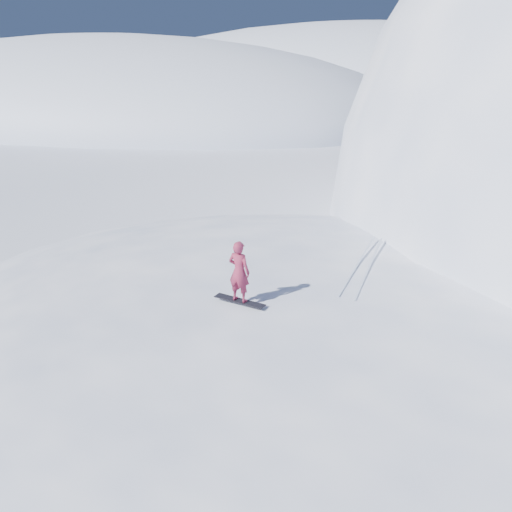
{
  "coord_description": "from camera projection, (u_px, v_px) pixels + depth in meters",
  "views": [
    {
      "loc": [
        4.08,
        -10.84,
        8.97
      ],
      "look_at": [
        -2.84,
        1.52,
        3.5
      ],
      "focal_mm": 35.0,
      "sensor_mm": 36.0,
      "label": 1
    }
  ],
  "objects": [
    {
      "name": "board_tracks",
      "position": [
        364.0,
        263.0,
        17.51
      ],
      "size": [
        1.27,
        5.97,
        0.04
      ],
      "color": "silver",
      "rests_on": "ground"
    },
    {
      "name": "near_ridge",
      "position": [
        384.0,
        365.0,
        15.9
      ],
      "size": [
        36.0,
        28.0,
        4.8
      ],
      "primitive_type": "ellipsoid",
      "color": "white",
      "rests_on": "ground"
    },
    {
      "name": "far_ridge_c",
      "position": [
        340.0,
        103.0,
        121.66
      ],
      "size": [
        140.0,
        90.0,
        36.0
      ],
      "primitive_type": "ellipsoid",
      "color": "white",
      "rests_on": "ground"
    },
    {
      "name": "far_ridge_a",
      "position": [
        98.0,
        114.0,
        94.65
      ],
      "size": [
        120.0,
        70.0,
        28.0
      ],
      "primitive_type": "ellipsoid",
      "color": "white",
      "rests_on": "ground"
    },
    {
      "name": "snowboarder",
      "position": [
        239.0,
        272.0,
        14.42
      ],
      "size": [
        0.68,
        0.45,
        1.86
      ],
      "primitive_type": "imported",
      "rotation": [
        0.0,
        0.0,
        3.13
      ],
      "color": "maroon",
      "rests_on": "snowboard"
    },
    {
      "name": "ground",
      "position": [
        318.0,
        408.0,
        13.91
      ],
      "size": [
        400.0,
        400.0,
        0.0
      ],
      "primitive_type": "plane",
      "color": "white",
      "rests_on": "ground"
    },
    {
      "name": "snowboard",
      "position": [
        240.0,
        301.0,
        14.76
      ],
      "size": [
        1.64,
        0.32,
        0.03
      ],
      "primitive_type": "cube",
      "rotation": [
        0.0,
        0.0,
        -0.01
      ],
      "color": "black",
      "rests_on": "near_ridge"
    },
    {
      "name": "wind_bumps",
      "position": [
        328.0,
        365.0,
        15.89
      ],
      "size": [
        16.0,
        14.4,
        1.0
      ],
      "color": "white",
      "rests_on": "ground"
    }
  ]
}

